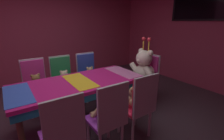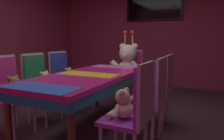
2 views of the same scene
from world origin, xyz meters
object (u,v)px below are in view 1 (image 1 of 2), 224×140
at_px(wall_tv, 200,3).
at_px(king_teddy_bear, 143,68).
at_px(chair_left_1, 62,76).
at_px(teddy_right_2, 134,98).
at_px(banquet_table, 80,86).
at_px(chair_right_2, 141,101).
at_px(chair_left_0, 35,80).
at_px(teddy_left_2, 90,74).
at_px(teddy_right_0, 59,124).
at_px(chair_right_1, 110,114).
at_px(teddy_left_1, 65,78).
at_px(chair_right_0, 63,130).
at_px(throne_chair, 149,73).
at_px(teddy_left_0, 37,83).
at_px(chair_left_2, 87,71).
at_px(teddy_right_1, 103,108).

bearing_deg(wall_tv, king_teddy_bear, -90.00).
relative_size(chair_left_1, teddy_right_2, 2.99).
relative_size(banquet_table, chair_right_2, 2.05).
distance_m(chair_left_0, chair_left_1, 0.50).
height_order(teddy_left_2, teddy_right_0, teddy_right_0).
xyz_separation_m(chair_right_1, wall_tv, (-0.85, 3.10, 1.45)).
height_order(chair_left_0, teddy_left_1, chair_left_0).
bearing_deg(chair_right_1, teddy_right_2, -72.77).
xyz_separation_m(chair_left_0, teddy_right_2, (1.57, 1.04, -0.00)).
distance_m(teddy_left_1, chair_right_1, 1.56).
bearing_deg(teddy_left_2, banquet_table, -37.33).
height_order(teddy_right_2, king_teddy_bear, king_teddy_bear).
bearing_deg(teddy_left_1, chair_right_2, 19.20).
height_order(teddy_left_2, chair_right_0, chair_right_0).
bearing_deg(throne_chair, chair_right_1, 29.08).
height_order(banquet_table, teddy_left_2, banquet_table).
relative_size(throne_chair, wall_tv, 0.70).
distance_m(throne_chair, wall_tv, 2.13).
bearing_deg(chair_left_0, teddy_left_1, 71.20).
distance_m(chair_left_0, throne_chair, 2.23).
xyz_separation_m(chair_left_1, king_teddy_bear, (0.85, 1.39, 0.14)).
bearing_deg(king_teddy_bear, teddy_right_0, 20.04).
distance_m(teddy_left_0, chair_right_0, 1.57).
height_order(banquet_table, chair_right_0, chair_right_0).
distance_m(teddy_right_0, wall_tv, 4.00).
bearing_deg(chair_left_2, teddy_left_1, -75.51).
bearing_deg(chair_right_1, teddy_right_0, 74.44).
height_order(chair_left_2, chair_right_0, same).
bearing_deg(teddy_right_1, throne_chair, -65.25).
bearing_deg(teddy_left_1, chair_left_1, 180.00).
bearing_deg(chair_right_1, chair_left_1, 0.73).
height_order(chair_left_1, chair_right_0, same).
distance_m(banquet_table, teddy_left_0, 0.89).
relative_size(teddy_left_1, teddy_right_0, 1.00).
distance_m(teddy_left_0, teddy_right_1, 1.53).
relative_size(teddy_left_0, chair_left_1, 0.31).
height_order(teddy_left_1, chair_left_2, chair_left_2).
relative_size(teddy_left_0, chair_right_0, 0.31).
distance_m(chair_right_0, chair_right_1, 0.55).
relative_size(teddy_left_1, teddy_right_2, 0.90).
bearing_deg(chair_right_1, chair_right_0, 88.90).
height_order(teddy_left_1, throne_chair, throne_chair).
bearing_deg(chair_right_0, chair_left_2, -32.64).
relative_size(teddy_left_0, teddy_right_0, 1.03).
bearing_deg(chair_right_2, king_teddy_bear, -45.39).
distance_m(chair_right_0, teddy_right_1, 0.57).
bearing_deg(king_teddy_bear, chair_right_0, 23.72).
bearing_deg(chair_left_2, banquet_table, -32.37).
xyz_separation_m(teddy_left_0, chair_right_0, (1.57, -0.03, 0.01)).
relative_size(teddy_left_1, chair_right_0, 0.30).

